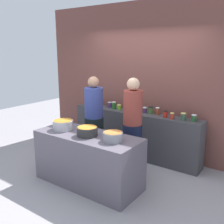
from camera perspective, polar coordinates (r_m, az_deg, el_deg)
ground at (r=4.56m, az=-2.63°, el=-13.81°), size 12.00×12.00×0.00m
storefront_wall at (r=5.30m, az=6.96°, el=7.01°), size 4.80×0.12×3.00m
display_shelf at (r=5.22m, az=4.79°, el=-4.83°), size 2.70×0.36×0.90m
prep_table at (r=4.17m, az=-5.27°, el=-10.29°), size 1.70×0.70×0.82m
preserve_jar_0 at (r=5.76m, az=-5.25°, el=2.28°), size 0.08×0.08×0.14m
preserve_jar_1 at (r=5.65m, az=-4.36°, el=1.99°), size 0.07×0.07×0.13m
preserve_jar_2 at (r=5.55m, az=-2.74°, el=1.70°), size 0.08×0.08×0.11m
preserve_jar_3 at (r=5.48m, az=-0.44°, el=1.60°), size 0.09×0.09×0.11m
preserve_jar_4 at (r=5.33m, az=0.44°, el=1.47°), size 0.08×0.08×0.15m
preserve_jar_5 at (r=5.28m, az=1.54°, el=1.08°), size 0.09×0.09×0.10m
preserve_jar_6 at (r=5.21m, az=3.55°, el=1.11°), size 0.09×0.09×0.14m
preserve_jar_7 at (r=5.06m, az=5.20°, el=0.69°), size 0.08×0.08×0.14m
preserve_jar_8 at (r=5.06m, az=7.18°, el=0.45°), size 0.08×0.08×0.11m
preserve_jar_9 at (r=4.98m, az=8.41°, el=0.39°), size 0.09×0.09×0.14m
preserve_jar_10 at (r=4.92m, az=9.91°, el=0.18°), size 0.07×0.07×0.14m
preserve_jar_11 at (r=4.77m, az=11.56°, el=-0.44°), size 0.08×0.08×0.12m
preserve_jar_12 at (r=4.68m, az=13.02°, el=-0.83°), size 0.07×0.07×0.11m
preserve_jar_13 at (r=4.63m, az=15.32°, el=-0.99°), size 0.09×0.09×0.13m
preserve_jar_14 at (r=4.64m, az=17.48°, el=-1.24°), size 0.09×0.09×0.11m
cooking_pot_left at (r=4.31m, az=-10.65°, el=-2.77°), size 0.33×0.33×0.15m
cooking_pot_center at (r=3.95m, az=-5.44°, el=-4.24°), size 0.31×0.31×0.14m
cooking_pot_right at (r=3.71m, az=0.22°, el=-5.40°), size 0.28×0.28×0.13m
cook_with_tongs at (r=4.80m, az=-3.93°, el=-2.89°), size 0.35×0.35×1.63m
cook_in_cap at (r=4.30m, az=4.48°, el=-4.51°), size 0.32×0.32×1.66m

